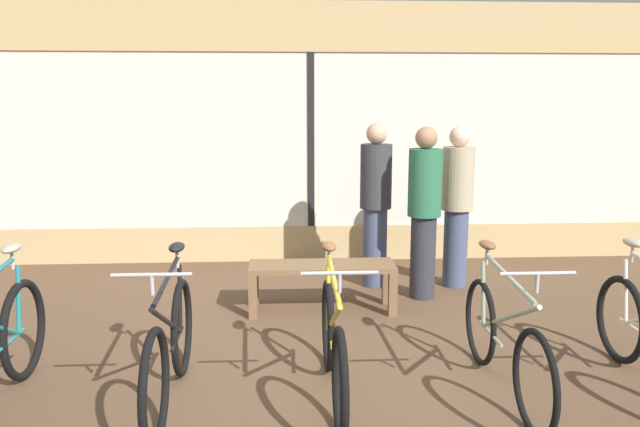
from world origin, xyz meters
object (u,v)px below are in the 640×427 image
at_px(bicycle_left, 170,348).
at_px(customer_mid_floor, 424,209).
at_px(bicycle_center, 333,345).
at_px(customer_near_rack, 376,201).
at_px(display_bench, 322,272).
at_px(bicycle_right, 504,341).
at_px(customer_by_window, 457,203).

bearing_deg(bicycle_left, customer_mid_floor, 45.14).
xyz_separation_m(bicycle_center, customer_near_rack, (0.67, 2.62, 0.56)).
bearing_deg(display_bench, bicycle_left, -121.60).
bearing_deg(customer_near_rack, customer_mid_floor, -45.76).
xyz_separation_m(bicycle_left, customer_mid_floor, (2.19, 2.20, 0.54)).
xyz_separation_m(bicycle_left, bicycle_right, (2.27, 0.03, -0.01)).
relative_size(display_bench, customer_near_rack, 0.78).
bearing_deg(bicycle_left, bicycle_right, 0.74).
bearing_deg(customer_near_rack, bicycle_left, -123.60).
height_order(bicycle_right, customer_by_window, customer_by_window).
height_order(bicycle_left, bicycle_right, bicycle_left).
height_order(display_bench, customer_by_window, customer_by_window).
relative_size(bicycle_left, customer_mid_floor, 0.97).
relative_size(bicycle_left, customer_by_window, 0.98).
xyz_separation_m(bicycle_center, customer_by_window, (1.55, 2.56, 0.54)).
bearing_deg(bicycle_right, display_bench, 122.46).
height_order(bicycle_center, customer_by_window, customer_by_window).
bearing_deg(bicycle_center, bicycle_right, 0.23).
bearing_deg(customer_near_rack, display_bench, -127.75).
bearing_deg(bicycle_center, display_bench, 88.82).
relative_size(bicycle_right, customer_by_window, 0.99).
bearing_deg(customer_by_window, customer_near_rack, 175.94).
relative_size(bicycle_left, display_bench, 1.23).
bearing_deg(bicycle_left, display_bench, 58.40).
relative_size(bicycle_right, customer_mid_floor, 0.98).
distance_m(bicycle_left, customer_mid_floor, 3.15).
bearing_deg(customer_by_window, bicycle_left, -135.58).
bearing_deg(customer_mid_floor, bicycle_right, -87.88).
xyz_separation_m(bicycle_left, customer_by_window, (2.64, 2.59, 0.53)).
height_order(bicycle_center, bicycle_right, bicycle_center).
xyz_separation_m(customer_near_rack, customer_by_window, (0.88, -0.06, -0.02)).
relative_size(bicycle_left, bicycle_right, 0.99).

